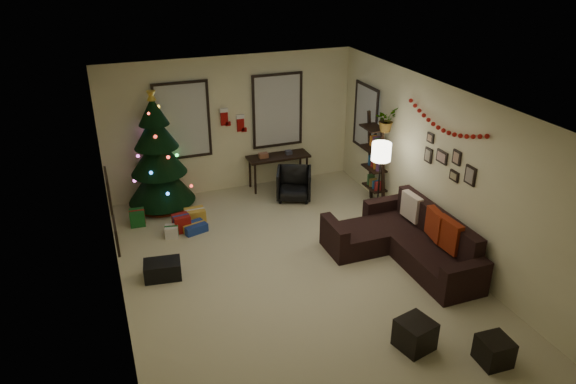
{
  "coord_description": "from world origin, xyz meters",
  "views": [
    {
      "loc": [
        -2.53,
        -6.39,
        4.67
      ],
      "look_at": [
        0.1,
        0.6,
        1.15
      ],
      "focal_mm": 33.68,
      "sensor_mm": 36.0,
      "label": 1
    }
  ],
  "objects_px": {
    "christmas_tree": "(158,159)",
    "desk_chair": "(294,184)",
    "desk": "(278,159)",
    "bookshelf": "(375,162)",
    "sofa": "(406,242)"
  },
  "relations": [
    {
      "from": "christmas_tree",
      "to": "desk_chair",
      "type": "bearing_deg",
      "value": -13.47
    },
    {
      "from": "christmas_tree",
      "to": "desk",
      "type": "relative_size",
      "value": 1.84
    },
    {
      "from": "bookshelf",
      "to": "desk_chair",
      "type": "bearing_deg",
      "value": 150.14
    },
    {
      "from": "desk_chair",
      "to": "desk",
      "type": "bearing_deg",
      "value": 120.87
    },
    {
      "from": "sofa",
      "to": "christmas_tree",
      "type": "bearing_deg",
      "value": 136.33
    },
    {
      "from": "sofa",
      "to": "bookshelf",
      "type": "xyz_separation_m",
      "value": [
        0.43,
        1.87,
        0.61
      ]
    },
    {
      "from": "desk",
      "to": "desk_chair",
      "type": "height_order",
      "value": "desk"
    },
    {
      "from": "sofa",
      "to": "desk",
      "type": "bearing_deg",
      "value": 106.87
    },
    {
      "from": "christmas_tree",
      "to": "desk",
      "type": "height_order",
      "value": "christmas_tree"
    },
    {
      "from": "sofa",
      "to": "bookshelf",
      "type": "relative_size",
      "value": 1.35
    },
    {
      "from": "christmas_tree",
      "to": "desk",
      "type": "xyz_separation_m",
      "value": [
        2.39,
        0.06,
        -0.36
      ]
    },
    {
      "from": "desk",
      "to": "bookshelf",
      "type": "bearing_deg",
      "value": -44.84
    },
    {
      "from": "christmas_tree",
      "to": "desk_chair",
      "type": "relative_size",
      "value": 3.74
    },
    {
      "from": "christmas_tree",
      "to": "sofa",
      "type": "xyz_separation_m",
      "value": [
        3.38,
        -3.23,
        -0.7
      ]
    },
    {
      "from": "desk",
      "to": "desk_chair",
      "type": "distance_m",
      "value": 0.72
    }
  ]
}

